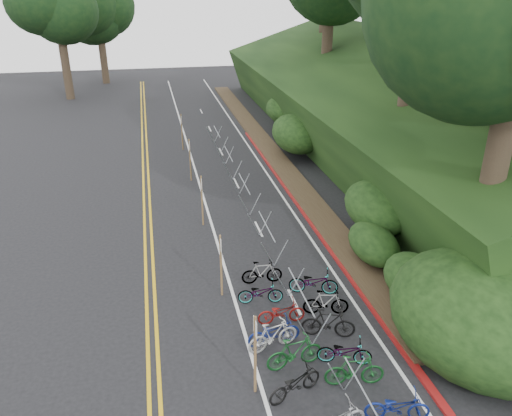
{
  "coord_description": "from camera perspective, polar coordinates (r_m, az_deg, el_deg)",
  "views": [
    {
      "loc": [
        -1.44,
        -10.44,
        10.59
      ],
      "look_at": [
        2.88,
        9.56,
        1.3
      ],
      "focal_mm": 35.0,
      "sensor_mm": 36.0,
      "label": 1
    }
  ],
  "objects": [
    {
      "name": "red_curb",
      "position": [
        25.8,
        5.0,
        0.21
      ],
      "size": [
        0.25,
        28.0,
        0.1
      ],
      "primitive_type": "cube",
      "color": "maroon",
      "rests_on": "ground"
    },
    {
      "name": "bike_front",
      "position": [
        16.1,
        1.95,
        -14.36
      ],
      "size": [
        0.86,
        1.77,
        1.03
      ],
      "primitive_type": "imported",
      "rotation": [
        0.0,
        0.0,
        1.8
      ],
      "color": "beige",
      "rests_on": "ground"
    },
    {
      "name": "bike_valet",
      "position": [
        15.85,
        6.89,
        -15.48
      ],
      "size": [
        3.49,
        10.1,
        1.08
      ],
      "color": "slate",
      "rests_on": "ground"
    },
    {
      "name": "embankment",
      "position": [
        33.78,
        13.67,
        9.99
      ],
      "size": [
        14.3,
        48.14,
        9.11
      ],
      "color": "black",
      "rests_on": "ground"
    },
    {
      "name": "bike_racks_rest",
      "position": [
        25.77,
        -1.34,
        2.21
      ],
      "size": [
        1.14,
        23.0,
        1.17
      ],
      "color": "#959AA3",
      "rests_on": "ground"
    },
    {
      "name": "signposts_rest",
      "position": [
        26.18,
        -6.95,
        3.75
      ],
      "size": [
        0.08,
        18.4,
        2.5
      ],
      "color": "brown",
      "rests_on": "ground"
    },
    {
      "name": "signpost_near",
      "position": [
        14.09,
        -0.1,
        -15.92
      ],
      "size": [
        0.08,
        0.4,
        2.58
      ],
      "color": "brown",
      "rests_on": "ground"
    },
    {
      "name": "road_markings",
      "position": [
        23.2,
        -5.71,
        -2.87
      ],
      "size": [
        7.47,
        80.0,
        0.01
      ],
      "color": "gold",
      "rests_on": "ground"
    },
    {
      "name": "bike_rack_front",
      "position": [
        13.72,
        12.9,
        -21.76
      ],
      "size": [
        1.1,
        3.41,
        1.09
      ],
      "color": "#959AA3",
      "rests_on": "ground"
    },
    {
      "name": "ground",
      "position": [
        14.94,
        -3.26,
        -20.77
      ],
      "size": [
        120.0,
        120.0,
        0.0
      ],
      "primitive_type": "plane",
      "color": "black",
      "rests_on": "ground"
    }
  ]
}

